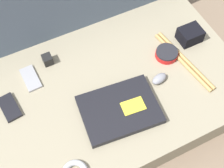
# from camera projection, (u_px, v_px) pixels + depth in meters

# --- Properties ---
(ground_plane) EXTENTS (8.00, 8.00, 0.00)m
(ground_plane) POSITION_uv_depth(u_px,v_px,m) (112.00, 102.00, 1.41)
(ground_plane) COLOR #7A6651
(couch_seat) EXTENTS (1.12, 0.70, 0.14)m
(couch_seat) POSITION_uv_depth(u_px,v_px,m) (112.00, 94.00, 1.36)
(couch_seat) COLOR gray
(couch_seat) RESTS_ON ground_plane
(laptop) EXTENTS (0.32, 0.25, 0.03)m
(laptop) POSITION_uv_depth(u_px,v_px,m) (120.00, 110.00, 1.23)
(laptop) COLOR black
(laptop) RESTS_ON couch_seat
(computer_mouse) EXTENTS (0.08, 0.06, 0.03)m
(computer_mouse) POSITION_uv_depth(u_px,v_px,m) (159.00, 79.00, 1.30)
(computer_mouse) COLOR gray
(computer_mouse) RESTS_ON couch_seat
(speaker_puck) EXTENTS (0.10, 0.10, 0.03)m
(speaker_puck) POSITION_uv_depth(u_px,v_px,m) (167.00, 54.00, 1.37)
(speaker_puck) COLOR red
(speaker_puck) RESTS_ON couch_seat
(phone_silver) EXTENTS (0.07, 0.13, 0.01)m
(phone_silver) POSITION_uv_depth(u_px,v_px,m) (10.00, 107.00, 1.24)
(phone_silver) COLOR black
(phone_silver) RESTS_ON couch_seat
(phone_black) EXTENTS (0.06, 0.12, 0.01)m
(phone_black) POSITION_uv_depth(u_px,v_px,m) (31.00, 78.00, 1.31)
(phone_black) COLOR #99999E
(phone_black) RESTS_ON couch_seat
(camera_pouch) EXTENTS (0.10, 0.08, 0.06)m
(camera_pouch) POSITION_uv_depth(u_px,v_px,m) (190.00, 35.00, 1.40)
(camera_pouch) COLOR black
(camera_pouch) RESTS_ON couch_seat
(charger_brick) EXTENTS (0.04, 0.04, 0.04)m
(charger_brick) POSITION_uv_depth(u_px,v_px,m) (48.00, 60.00, 1.34)
(charger_brick) COLOR black
(charger_brick) RESTS_ON couch_seat
(drumstick_pair) EXTENTS (0.09, 0.36, 0.02)m
(drumstick_pair) POSITION_uv_depth(u_px,v_px,m) (184.00, 61.00, 1.36)
(drumstick_pair) COLOR tan
(drumstick_pair) RESTS_ON couch_seat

